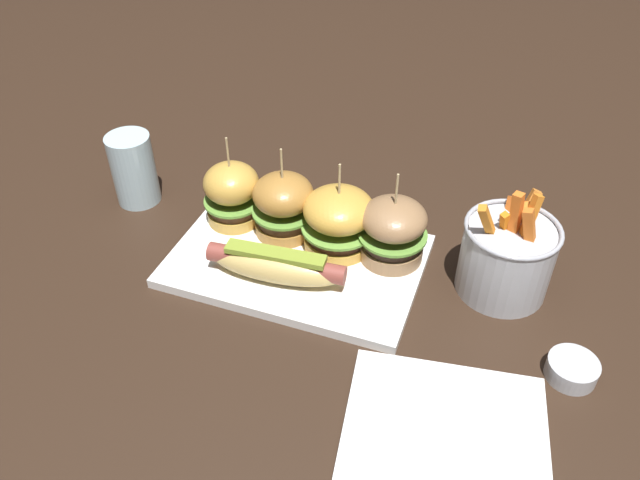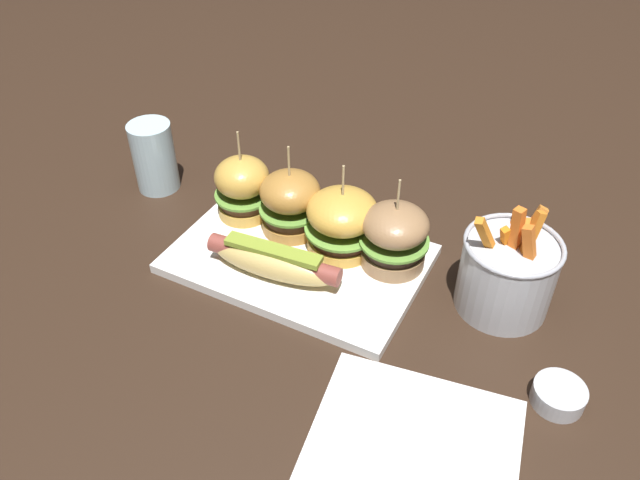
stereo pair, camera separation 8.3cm
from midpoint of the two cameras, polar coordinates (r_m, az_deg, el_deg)
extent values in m
plane|color=black|center=(0.87, 0.73, -2.19)|extent=(3.00, 3.00, 0.00)
cube|color=white|center=(0.87, 0.74, -1.84)|extent=(0.34, 0.22, 0.01)
ellipsoid|color=tan|center=(0.82, -1.36, -2.15)|extent=(0.18, 0.06, 0.04)
cylinder|color=brown|center=(0.82, -1.37, -1.89)|extent=(0.19, 0.04, 0.03)
cube|color=olive|center=(0.81, -1.38, -1.05)|extent=(0.13, 0.03, 0.01)
cylinder|color=gold|center=(0.94, -4.37, 2.82)|extent=(0.08, 0.08, 0.02)
cylinder|color=brown|center=(0.93, -4.41, 3.61)|extent=(0.07, 0.07, 0.01)
cylinder|color=#609338|center=(0.92, -4.44, 4.07)|extent=(0.08, 0.08, 0.00)
ellipsoid|color=gold|center=(0.90, -4.54, 5.64)|extent=(0.08, 0.08, 0.06)
cylinder|color=tan|center=(0.88, -4.68, 7.99)|extent=(0.00, 0.00, 0.06)
cylinder|color=#A77332|center=(0.90, -0.03, 1.43)|extent=(0.08, 0.08, 0.02)
cylinder|color=#49301D|center=(0.89, -0.03, 2.30)|extent=(0.08, 0.08, 0.02)
cylinder|color=#609338|center=(0.89, -0.03, 2.84)|extent=(0.09, 0.09, 0.00)
ellipsoid|color=#A77332|center=(0.87, -0.03, 4.35)|extent=(0.09, 0.09, 0.05)
cylinder|color=tan|center=(0.85, -0.04, 6.65)|extent=(0.00, 0.00, 0.06)
cylinder|color=gold|center=(0.88, 4.67, -0.28)|extent=(0.10, 0.10, 0.02)
cylinder|color=#402517|center=(0.87, 4.72, 0.51)|extent=(0.09, 0.09, 0.01)
cylinder|color=#6B9E3D|center=(0.86, 4.75, 1.00)|extent=(0.10, 0.10, 0.00)
ellipsoid|color=gold|center=(0.84, 4.86, 2.53)|extent=(0.10, 0.10, 0.05)
cylinder|color=tan|center=(0.82, 5.01, 4.86)|extent=(0.00, 0.00, 0.06)
cylinder|color=#946D48|center=(0.86, 9.37, -1.58)|extent=(0.09, 0.09, 0.02)
cylinder|color=#3B2A20|center=(0.84, 9.50, -0.64)|extent=(0.08, 0.08, 0.02)
cylinder|color=#609338|center=(0.84, 9.57, -0.14)|extent=(0.09, 0.09, 0.00)
ellipsoid|color=#946D48|center=(0.82, 9.76, 1.28)|extent=(0.09, 0.09, 0.05)
cylinder|color=tan|center=(0.80, 10.07, 3.51)|extent=(0.00, 0.00, 0.06)
cylinder|color=#B7BABF|center=(0.83, 19.36, -3.24)|extent=(0.12, 0.12, 0.10)
torus|color=#A8AAB2|center=(0.79, 20.15, -0.50)|extent=(0.12, 0.12, 0.01)
cube|color=orange|center=(0.83, 21.11, 0.51)|extent=(0.03, 0.04, 0.07)
cube|color=orange|center=(0.83, 19.92, 0.42)|extent=(0.02, 0.04, 0.06)
cube|color=orange|center=(0.78, 18.01, -0.26)|extent=(0.03, 0.05, 0.09)
cube|color=orange|center=(0.79, 21.16, -0.64)|extent=(0.02, 0.04, 0.09)
cube|color=orange|center=(0.79, 21.42, -1.44)|extent=(0.03, 0.01, 0.08)
cube|color=orange|center=(0.80, 19.39, -0.62)|extent=(0.02, 0.03, 0.07)
cube|color=orange|center=(0.82, 21.26, 0.11)|extent=(0.02, 0.05, 0.07)
cube|color=orange|center=(0.79, 20.21, -0.20)|extent=(0.02, 0.02, 0.09)
cylinder|color=#B7BABF|center=(0.77, 23.87, -12.94)|extent=(0.06, 0.06, 0.02)
cylinder|color=tan|center=(0.76, 24.01, -12.61)|extent=(0.05, 0.05, 0.00)
cube|color=white|center=(0.68, 11.80, -19.13)|extent=(0.24, 0.24, 0.01)
cylinder|color=silver|center=(1.01, -12.61, 7.33)|extent=(0.07, 0.07, 0.11)
camera|label=1|loc=(0.04, -87.14, 2.38)|focal=35.20mm
camera|label=2|loc=(0.04, 92.86, -2.38)|focal=35.20mm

